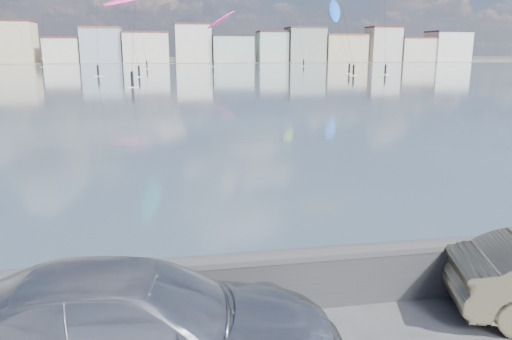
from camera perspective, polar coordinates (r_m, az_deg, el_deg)
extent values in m
cube|color=#344152|center=(96.67, -10.26, 10.68)|extent=(500.00, 177.00, 0.00)
cube|color=#4C473D|center=(205.12, -10.54, 12.05)|extent=(500.00, 60.00, 0.00)
cube|color=#28282B|center=(8.75, -5.03, -13.50)|extent=(400.00, 0.35, 0.90)
cylinder|color=#28282B|center=(8.55, -5.10, -10.82)|extent=(400.00, 0.36, 0.36)
cube|color=beige|center=(197.73, -26.10, 12.92)|extent=(15.00, 12.00, 14.00)
cube|color=#562D23|center=(197.96, -26.32, 15.02)|extent=(15.30, 12.24, 0.60)
cube|color=silver|center=(194.13, -21.21, 12.57)|extent=(12.00, 10.00, 8.50)
cube|color=brown|center=(194.18, -21.33, 13.91)|extent=(12.24, 10.20, 0.60)
cube|color=#9EA8B7|center=(192.21, -17.20, 13.39)|extent=(14.00, 11.00, 12.00)
cube|color=brown|center=(192.36, -17.33, 15.27)|extent=(14.28, 11.22, 0.60)
cube|color=silver|center=(191.14, -12.44, 13.45)|extent=(16.00, 13.00, 10.50)
cube|color=brown|center=(191.25, -12.53, 15.11)|extent=(16.32, 13.26, 0.60)
cube|color=silver|center=(191.44, -7.22, 14.10)|extent=(13.00, 10.00, 13.50)
cube|color=brown|center=(191.65, -7.28, 16.21)|extent=(13.26, 10.20, 0.60)
cube|color=#B7C6BC|center=(192.85, -2.77, 13.59)|extent=(15.00, 12.00, 9.50)
cube|color=#2D2D33|center=(192.93, -2.79, 15.09)|extent=(15.30, 12.24, 0.60)
cube|color=#B7C6BC|center=(195.56, 1.86, 13.81)|extent=(11.00, 9.00, 11.00)
cube|color=#562D23|center=(195.68, 1.87, 15.51)|extent=(11.22, 9.18, 0.60)
cube|color=gray|center=(198.75, 5.64, 13.97)|extent=(14.00, 11.00, 12.50)
cube|color=#4C423D|center=(198.92, 5.68, 15.86)|extent=(14.28, 11.22, 0.60)
cube|color=beige|center=(203.55, 9.95, 13.47)|extent=(16.00, 12.00, 10.00)
cube|color=brown|center=(203.63, 10.01, 14.96)|extent=(16.32, 12.24, 0.60)
cube|color=beige|center=(209.82, 14.32, 13.67)|extent=(12.00, 10.00, 13.00)
cube|color=#562D23|center=(210.00, 14.43, 15.52)|extent=(12.24, 10.20, 0.60)
cube|color=beige|center=(215.74, 17.63, 12.91)|extent=(14.00, 11.00, 9.00)
cube|color=brown|center=(215.79, 17.72, 14.19)|extent=(14.28, 11.22, 0.60)
cube|color=white|center=(222.85, 21.04, 12.98)|extent=(15.00, 12.00, 11.50)
cube|color=#2D2D33|center=(222.96, 21.17, 14.53)|extent=(15.30, 12.24, 0.60)
imported|color=#A4A7AB|center=(7.16, -13.43, -17.12)|extent=(5.83, 2.93, 1.62)
cube|color=white|center=(92.76, -17.57, 10.19)|extent=(1.40, 0.42, 0.08)
cylinder|color=black|center=(92.72, -17.61, 10.75)|extent=(0.36, 0.36, 1.70)
sphere|color=black|center=(92.70, -17.65, 11.30)|extent=(0.28, 0.28, 0.28)
cube|color=white|center=(146.83, 5.46, 11.74)|extent=(1.40, 0.42, 0.08)
cylinder|color=black|center=(146.80, 5.46, 12.09)|extent=(0.36, 0.36, 1.70)
sphere|color=black|center=(146.78, 5.47, 12.44)|extent=(0.28, 0.28, 0.28)
cylinder|color=black|center=(153.13, 4.66, 16.24)|extent=(1.09, 13.15, 21.07)
cube|color=white|center=(93.22, 11.06, 10.58)|extent=(1.40, 0.42, 0.08)
cylinder|color=black|center=(93.19, 11.09, 11.13)|extent=(0.36, 0.36, 1.70)
sphere|color=black|center=(93.16, 11.11, 11.68)|extent=(0.28, 0.28, 0.28)
ellipsoid|color=#E5338C|center=(103.50, -14.96, 18.14)|extent=(8.78, 6.15, 3.38)
cube|color=white|center=(88.47, -13.20, 10.33)|extent=(1.40, 0.42, 0.08)
cylinder|color=black|center=(88.43, -13.23, 10.91)|extent=(0.36, 0.36, 1.70)
sphere|color=black|center=(88.40, -13.26, 11.49)|extent=(0.28, 0.28, 0.28)
cylinder|color=black|center=(95.77, -14.15, 14.92)|extent=(2.93, 14.62, 12.29)
ellipsoid|color=blue|center=(108.28, 8.94, 17.51)|extent=(4.78, 8.24, 6.21)
cube|color=white|center=(100.13, 10.59, 10.78)|extent=(1.40, 0.42, 0.08)
cylinder|color=black|center=(100.09, 10.61, 11.30)|extent=(0.36, 0.36, 1.70)
sphere|color=black|center=(100.07, 10.63, 11.81)|extent=(0.28, 0.28, 0.28)
cylinder|color=black|center=(104.03, 9.76, 14.62)|extent=(0.49, 8.66, 10.98)
cube|color=white|center=(150.81, -23.21, 10.78)|extent=(1.40, 0.42, 0.08)
cylinder|color=black|center=(150.79, -23.25, 11.12)|extent=(0.36, 0.36, 1.70)
sphere|color=black|center=(150.77, -23.28, 11.46)|extent=(0.28, 0.28, 0.28)
ellipsoid|color=#E5338C|center=(150.11, -4.00, 16.76)|extent=(8.78, 2.80, 6.24)
cube|color=white|center=(143.24, -4.89, 11.71)|extent=(1.40, 0.42, 0.08)
cylinder|color=black|center=(143.21, -4.89, 12.07)|extent=(0.36, 0.36, 1.70)
sphere|color=black|center=(143.19, -4.90, 12.43)|extent=(0.28, 0.28, 0.28)
cylinder|color=black|center=(146.54, -4.44, 14.54)|extent=(3.18, 6.42, 11.74)
cube|color=white|center=(127.72, -12.35, 11.24)|extent=(1.40, 0.42, 0.08)
cylinder|color=black|center=(127.69, -12.37, 11.64)|extent=(0.36, 0.36, 1.70)
sphere|color=black|center=(127.67, -12.39, 12.05)|extent=(0.28, 0.28, 0.28)
cylinder|color=black|center=(131.78, -13.37, 16.66)|extent=(3.51, 7.70, 22.34)
cube|color=white|center=(97.58, 14.54, 10.52)|extent=(1.40, 0.42, 0.08)
cylinder|color=black|center=(97.55, 14.57, 11.05)|extent=(0.36, 0.36, 1.70)
sphere|color=black|center=(97.52, 14.60, 11.57)|extent=(0.28, 0.28, 0.28)
cube|color=white|center=(63.58, -13.92, 9.18)|extent=(1.40, 0.42, 0.08)
cylinder|color=black|center=(63.53, -13.96, 9.99)|extent=(0.36, 0.36, 1.70)
sphere|color=black|center=(63.48, -14.01, 10.80)|extent=(0.28, 0.28, 0.28)
cylinder|color=black|center=(70.20, -13.70, 17.60)|extent=(0.94, 13.20, 17.16)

